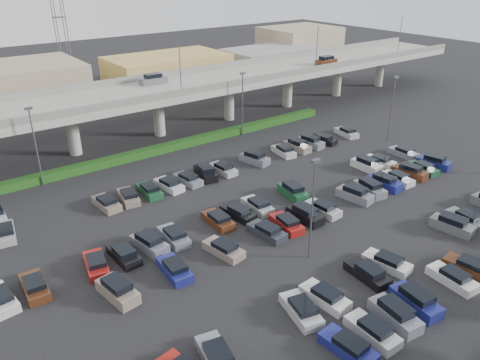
# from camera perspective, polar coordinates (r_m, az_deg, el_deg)

# --- Properties ---
(ground) EXTENTS (280.00, 280.00, 0.00)m
(ground) POSITION_cam_1_polar(r_m,az_deg,el_deg) (51.50, 2.12, -5.32)
(ground) COLOR black
(overpass) EXTENTS (150.00, 13.00, 15.80)m
(overpass) POSITION_cam_1_polar(r_m,az_deg,el_deg) (74.51, -13.65, 9.60)
(overpass) COLOR gray
(overpass) RESTS_ON ground
(hedge) EXTENTS (66.00, 1.60, 1.10)m
(hedge) POSITION_cam_1_polar(r_m,az_deg,el_deg) (70.49, -10.67, 3.48)
(hedge) COLOR #143F12
(hedge) RESTS_ON ground
(parked_cars) EXTENTS (63.06, 41.56, 1.67)m
(parked_cars) POSITION_cam_1_polar(r_m,az_deg,el_deg) (48.92, 4.28, -6.33)
(parked_cars) COLOR #A8A8AC
(parked_cars) RESTS_ON ground
(light_poles) EXTENTS (66.90, 48.38, 10.30)m
(light_poles) POSITION_cam_1_polar(r_m,az_deg,el_deg) (47.88, -3.12, 0.60)
(light_poles) COLOR #4D4D52
(light_poles) RESTS_ON ground
(distant_buildings) EXTENTS (138.00, 24.00, 9.00)m
(distant_buildings) POSITION_cam_1_polar(r_m,az_deg,el_deg) (106.73, -13.92, 12.39)
(distant_buildings) COLOR gray
(distant_buildings) RESTS_ON ground
(comm_tower) EXTENTS (2.40, 2.40, 30.00)m
(comm_tower) POSITION_cam_1_polar(r_m,az_deg,el_deg) (113.52, -21.25, 18.32)
(comm_tower) COLOR #4D4D52
(comm_tower) RESTS_ON ground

